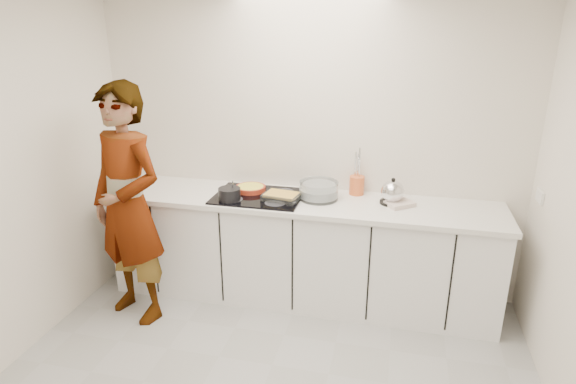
% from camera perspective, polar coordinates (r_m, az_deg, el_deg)
% --- Properties ---
extents(wall_back, '(3.60, 0.00, 2.60)m').
position_cam_1_polar(wall_back, '(4.11, 2.45, 5.73)').
color(wall_back, silver).
rests_on(wall_back, ground).
extents(base_cabinets, '(3.20, 0.58, 0.87)m').
position_cam_1_polar(base_cabinets, '(4.12, 1.42, -7.10)').
color(base_cabinets, white).
rests_on(base_cabinets, floor).
extents(countertop, '(3.24, 0.64, 0.04)m').
position_cam_1_polar(countertop, '(3.93, 1.48, -1.16)').
color(countertop, white).
rests_on(countertop, base_cabinets).
extents(hob, '(0.72, 0.54, 0.01)m').
position_cam_1_polar(hob, '(3.99, -3.50, -0.49)').
color(hob, black).
rests_on(hob, countertop).
extents(tart_dish, '(0.30, 0.30, 0.04)m').
position_cam_1_polar(tart_dish, '(4.09, -4.46, 0.45)').
color(tart_dish, '#A7311B').
rests_on(tart_dish, hob).
extents(saucepan, '(0.22, 0.22, 0.17)m').
position_cam_1_polar(saucepan, '(3.89, -6.96, -0.24)').
color(saucepan, black).
rests_on(saucepan, hob).
extents(baking_dish, '(0.31, 0.25, 0.05)m').
position_cam_1_polar(baking_dish, '(3.87, -0.77, -0.50)').
color(baking_dish, silver).
rests_on(baking_dish, hob).
extents(mixing_bowl, '(0.39, 0.39, 0.15)m').
position_cam_1_polar(mixing_bowl, '(3.92, 3.66, 0.11)').
color(mixing_bowl, silver).
rests_on(mixing_bowl, countertop).
extents(tea_towel, '(0.26, 0.25, 0.03)m').
position_cam_1_polar(tea_towel, '(3.88, 13.11, -1.38)').
color(tea_towel, white).
rests_on(tea_towel, countertop).
extents(kettle, '(0.23, 0.23, 0.22)m').
position_cam_1_polar(kettle, '(3.90, 12.26, -0.09)').
color(kettle, black).
rests_on(kettle, countertop).
extents(utensil_crock, '(0.16, 0.16, 0.16)m').
position_cam_1_polar(utensil_crock, '(4.06, 8.15, 0.79)').
color(utensil_crock, '#DB5F2B').
rests_on(utensil_crock, countertop).
extents(cook, '(0.80, 0.66, 1.89)m').
position_cam_1_polar(cook, '(3.89, -18.42, -1.58)').
color(cook, white).
rests_on(cook, floor).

